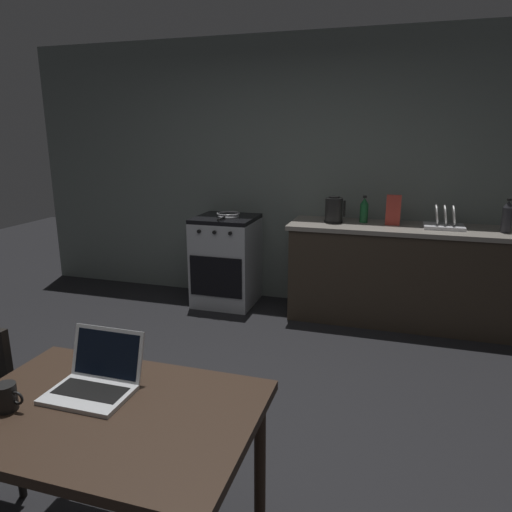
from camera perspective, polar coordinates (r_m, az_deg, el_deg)
The scene contains 13 objects.
ground_plane at distance 3.02m, azimuth -7.87°, elevation -20.43°, with size 12.00×12.00×0.00m, color black.
back_wall at distance 4.82m, azimuth 7.61°, elevation 9.86°, with size 6.40×0.10×2.67m, color slate.
kitchen_counter at distance 4.57m, azimuth 17.73°, elevation -2.17°, with size 2.16×0.64×0.92m.
stove_oven at distance 4.85m, azimuth -3.63°, elevation -0.54°, with size 0.60×0.62×0.92m.
dining_table at distance 1.96m, azimuth -17.48°, elevation -19.36°, with size 1.12×0.77×0.74m.
laptop at distance 2.02m, azimuth -19.04°, elevation -14.16°, with size 0.32×0.29×0.22m.
electric_kettle at distance 4.48m, azimuth 9.47°, elevation 5.55°, with size 0.19×0.17×0.25m.
bottle at distance 4.48m, azimuth 28.27°, elevation 4.27°, with size 0.08×0.08×0.29m.
frying_pan at distance 4.71m, azimuth -3.42°, elevation 5.03°, with size 0.24×0.41×0.05m.
coffee_mug at distance 2.02m, azimuth -28.11°, elevation -14.94°, with size 0.12×0.08×0.10m.
cereal_box at distance 4.46m, azimuth 16.38°, elevation 5.38°, with size 0.13×0.05×0.28m.
dish_rack at distance 4.47m, azimuth 21.95°, elevation 3.76°, with size 0.34×0.26×0.21m.
bottle_b at distance 4.53m, azimuth 13.03°, elevation 5.49°, with size 0.08×0.08×0.25m.
Camera 1 is at (1.08, -2.23, 1.73)m, focal length 32.83 mm.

